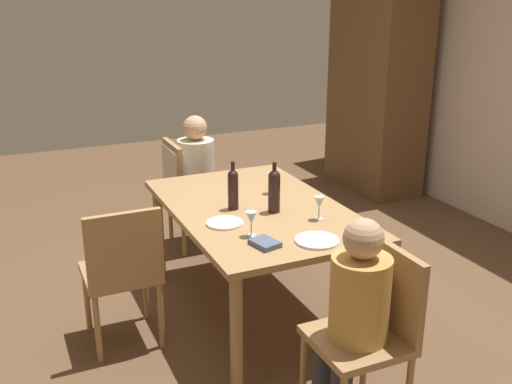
{
  "coord_description": "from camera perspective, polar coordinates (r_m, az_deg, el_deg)",
  "views": [
    {
      "loc": [
        3.33,
        -1.49,
        2.11
      ],
      "look_at": [
        0.0,
        0.0,
        0.85
      ],
      "focal_mm": 41.78,
      "sensor_mm": 36.0,
      "label": 1
    }
  ],
  "objects": [
    {
      "name": "chair_right_end",
      "position": [
        3.07,
        11.11,
        -12.26
      ],
      "size": [
        0.44,
        0.44,
        0.92
      ],
      "rotation": [
        0.0,
        0.0,
        3.14
      ],
      "color": "#A87F51",
      "rests_on": "ground_plane"
    },
    {
      "name": "wine_glass_near_left",
      "position": [
        3.4,
        -0.46,
        -2.57
      ],
      "size": [
        0.07,
        0.07,
        0.15
      ],
      "color": "silver",
      "rests_on": "dining_table"
    },
    {
      "name": "ground_plane",
      "position": [
        4.21,
        0.0,
        -11.05
      ],
      "size": [
        10.0,
        10.0,
        0.0
      ],
      "primitive_type": "plane",
      "color": "brown"
    },
    {
      "name": "wine_bottle_dark_red",
      "position": [
        3.81,
        -2.21,
        0.38
      ],
      "size": [
        0.07,
        0.07,
        0.32
      ],
      "color": "black",
      "rests_on": "dining_table"
    },
    {
      "name": "person_woman_host",
      "position": [
        5.01,
        -5.44,
        1.99
      ],
      "size": [
        0.3,
        0.35,
        1.13
      ],
      "color": "#33333D",
      "rests_on": "ground_plane"
    },
    {
      "name": "chair_left_end",
      "position": [
        4.99,
        -7.05,
        1.14
      ],
      "size": [
        0.44,
        0.46,
        0.92
      ],
      "color": "#A87F51",
      "rests_on": "ground_plane"
    },
    {
      "name": "armoire_cabinet",
      "position": [
        6.56,
        11.48,
        9.71
      ],
      "size": [
        1.18,
        0.62,
        2.18
      ],
      "color": "brown",
      "rests_on": "ground_plane"
    },
    {
      "name": "folded_napkin",
      "position": [
        3.31,
        0.86,
        -4.93
      ],
      "size": [
        0.18,
        0.15,
        0.03
      ],
      "primitive_type": "cube",
      "rotation": [
        0.0,
        0.0,
        0.24
      ],
      "color": "#4C5B75",
      "rests_on": "dining_table"
    },
    {
      "name": "dinner_plate_host",
      "position": [
        3.38,
        5.86,
        -4.63
      ],
      "size": [
        0.25,
        0.25,
        0.01
      ],
      "primitive_type": "cylinder",
      "color": "white",
      "rests_on": "dining_table"
    },
    {
      "name": "wine_glass_near_right",
      "position": [
        3.66,
        6.07,
        -1.06
      ],
      "size": [
        0.07,
        0.07,
        0.15
      ],
      "color": "silver",
      "rests_on": "dining_table"
    },
    {
      "name": "chair_near",
      "position": [
        3.65,
        -12.67,
        -7.07
      ],
      "size": [
        0.44,
        0.44,
        0.92
      ],
      "rotation": [
        0.0,
        0.0,
        1.57
      ],
      "color": "#A87F51",
      "rests_on": "ground_plane"
    },
    {
      "name": "wine_bottle_tall_green",
      "position": [
        3.75,
        1.75,
        0.21
      ],
      "size": [
        0.08,
        0.08,
        0.33
      ],
      "color": "black",
      "rests_on": "dining_table"
    },
    {
      "name": "dining_table",
      "position": [
        3.92,
        0.0,
        -2.52
      ],
      "size": [
        1.68,
        1.06,
        0.75
      ],
      "color": "#A87F51",
      "rests_on": "ground_plane"
    },
    {
      "name": "dinner_plate_guest_left",
      "position": [
        3.61,
        -3.02,
        -2.97
      ],
      "size": [
        0.23,
        0.23,
        0.01
      ],
      "primitive_type": "cylinder",
      "color": "white",
      "rests_on": "dining_table"
    },
    {
      "name": "wine_glass_centre",
      "position": [
        4.11,
        1.55,
        1.3
      ],
      "size": [
        0.07,
        0.07,
        0.15
      ],
      "color": "silver",
      "rests_on": "dining_table"
    },
    {
      "name": "person_man_bearded",
      "position": [
        2.96,
        9.42,
        -11.01
      ],
      "size": [
        0.29,
        0.34,
        1.1
      ],
      "rotation": [
        0.0,
        0.0,
        3.14
      ],
      "color": "#33333D",
      "rests_on": "ground_plane"
    }
  ]
}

